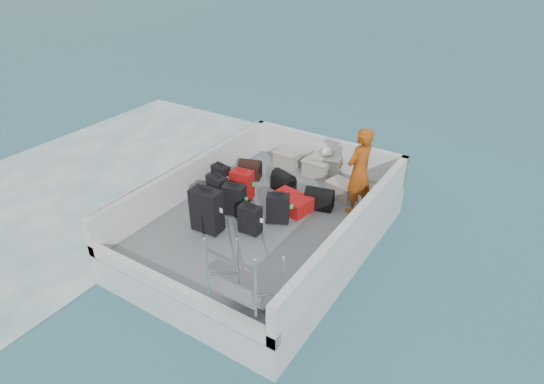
{
  "coord_description": "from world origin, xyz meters",
  "views": [
    {
      "loc": [
        3.9,
        -5.84,
        5.26
      ],
      "look_at": [
        -0.04,
        0.29,
        1.0
      ],
      "focal_mm": 30.0,
      "sensor_mm": 36.0,
      "label": 1
    }
  ],
  "objects": [
    {
      "name": "duffel_0",
      "position": [
        -1.12,
        1.11,
        0.78
      ],
      "size": [
        0.53,
        0.43,
        0.32
      ],
      "primitive_type": null,
      "rotation": [
        0.0,
        0.0,
        0.32
      ],
      "color": "black",
      "rests_on": "deck"
    },
    {
      "name": "deck",
      "position": [
        0.0,
        0.0,
        0.61
      ],
      "size": [
        3.3,
        4.7,
        0.02
      ],
      "primitive_type": "cube",
      "color": "slate",
      "rests_on": "ferry_hull"
    },
    {
      "name": "ferry_hull",
      "position": [
        0.0,
        0.0,
        0.3
      ],
      "size": [
        3.6,
        5.0,
        0.6
      ],
      "primitive_type": "cube",
      "color": "silver",
      "rests_on": "ground"
    },
    {
      "name": "crate_3",
      "position": [
        0.88,
        1.39,
        0.78
      ],
      "size": [
        0.59,
        0.47,
        0.31
      ],
      "primitive_type": "cube",
      "rotation": [
        0.0,
        0.0,
        -0.24
      ],
      "color": "#B0A699",
      "rests_on": "deck"
    },
    {
      "name": "white_bag",
      "position": [
        0.13,
        2.2,
        1.08
      ],
      "size": [
        0.24,
        0.24,
        0.18
      ],
      "primitive_type": "ellipsoid",
      "color": "white",
      "rests_on": "crate_2"
    },
    {
      "name": "deck_fittings",
      "position": [
        0.35,
        -0.32,
        0.99
      ],
      "size": [
        3.6,
        5.0,
        0.9
      ],
      "color": "silver",
      "rests_on": "deck"
    },
    {
      "name": "crate_0",
      "position": [
        -0.75,
        2.01,
        0.78
      ],
      "size": [
        0.56,
        0.41,
        0.31
      ],
      "primitive_type": "cube",
      "rotation": [
        0.0,
        0.0,
        -0.11
      ],
      "color": "#B0A699",
      "rests_on": "deck"
    },
    {
      "name": "suitcase_1",
      "position": [
        -1.04,
        -0.09,
        0.91
      ],
      "size": [
        0.42,
        0.28,
        0.58
      ],
      "primitive_type": "cube",
      "rotation": [
        0.0,
        0.0,
        -0.17
      ],
      "color": "black",
      "rests_on": "deck"
    },
    {
      "name": "suitcase_2",
      "position": [
        -1.33,
        0.39,
        0.88
      ],
      "size": [
        0.4,
        0.29,
        0.53
      ],
      "primitive_type": "cube",
      "rotation": [
        0.0,
        0.0,
        -0.2
      ],
      "color": "black",
      "rests_on": "deck"
    },
    {
      "name": "suitcase_3",
      "position": [
        -0.62,
        -0.89,
        1.02
      ],
      "size": [
        0.55,
        0.34,
        0.81
      ],
      "primitive_type": "cube",
      "rotation": [
        0.0,
        0.0,
        0.06
      ],
      "color": "black",
      "rests_on": "deck"
    },
    {
      "name": "duffel_1",
      "position": [
        -0.24,
        1.03,
        0.78
      ],
      "size": [
        0.55,
        0.43,
        0.32
      ],
      "primitive_type": null,
      "rotation": [
        0.0,
        0.0,
        -0.31
      ],
      "color": "black",
      "rests_on": "deck"
    },
    {
      "name": "passenger",
      "position": [
        1.3,
        1.12,
        1.45
      ],
      "size": [
        0.56,
        0.7,
        1.66
      ],
      "primitive_type": "imported",
      "rotation": [
        0.0,
        0.0,
        -1.87
      ],
      "color": "#D85C14",
      "rests_on": "deck"
    },
    {
      "name": "crate_1",
      "position": [
        0.02,
        1.97,
        0.78
      ],
      "size": [
        0.54,
        0.38,
        0.32
      ],
      "primitive_type": "cube",
      "rotation": [
        0.0,
        0.0,
        -0.04
      ],
      "color": "#B0A699",
      "rests_on": "deck"
    },
    {
      "name": "suitcase_5",
      "position": [
        -0.76,
        0.33,
        0.92
      ],
      "size": [
        0.46,
        0.32,
        0.59
      ],
      "primitive_type": "cube",
      "rotation": [
        0.0,
        0.0,
        0.15
      ],
      "color": "#B30D13",
      "rests_on": "deck"
    },
    {
      "name": "wake_foam",
      "position": [
        -4.8,
        0.0,
        0.0
      ],
      "size": [
        10.0,
        10.0,
        0.0
      ],
      "primitive_type": "plane",
      "color": "white",
      "rests_on": "ground"
    },
    {
      "name": "suitcase_7",
      "position": [
        0.28,
        -0.02,
        0.9
      ],
      "size": [
        0.46,
        0.39,
        0.57
      ],
      "primitive_type": "cube",
      "rotation": [
        0.0,
        0.0,
        0.47
      ],
      "color": "black",
      "rests_on": "deck"
    },
    {
      "name": "ground",
      "position": [
        0.0,
        0.0,
        0.0
      ],
      "size": [
        160.0,
        160.0,
        0.0
      ],
      "primitive_type": "plane",
      "color": "navy",
      "rests_on": "ground"
    },
    {
      "name": "suitcase_6",
      "position": [
        0.05,
        -0.55,
        0.89
      ],
      "size": [
        0.4,
        0.25,
        0.53
      ],
      "primitive_type": "cube",
      "rotation": [
        0.0,
        0.0,
        0.07
      ],
      "color": "black",
      "rests_on": "deck"
    },
    {
      "name": "duffel_2",
      "position": [
        0.68,
        0.83,
        0.78
      ],
      "size": [
        0.59,
        0.42,
        0.32
      ],
      "primitive_type": null,
      "rotation": [
        0.0,
        0.0,
        0.24
      ],
      "color": "black",
      "rests_on": "deck"
    },
    {
      "name": "crate_2",
      "position": [
        0.13,
        2.2,
        0.8
      ],
      "size": [
        0.68,
        0.54,
        0.37
      ],
      "primitive_type": "cube",
      "rotation": [
        0.0,
        0.0,
        0.22
      ],
      "color": "#B0A699",
      "rests_on": "deck"
    },
    {
      "name": "suitcase_8",
      "position": [
        0.26,
        0.49,
        0.77
      ],
      "size": [
        0.82,
        0.62,
        0.29
      ],
      "primitive_type": "cube",
      "rotation": [
        0.0,
        0.0,
        1.38
      ],
      "color": "#B30D13",
      "rests_on": "deck"
    },
    {
      "name": "yellow_bag",
      "position": [
        1.45,
        1.92,
        0.73
      ],
      "size": [
        0.28,
        0.26,
        0.22
      ],
      "primitive_type": "ellipsoid",
      "color": "yellow",
      "rests_on": "deck"
    },
    {
      "name": "suitcase_4",
      "position": [
        -0.53,
        -0.23,
        0.92
      ],
      "size": [
        0.45,
        0.33,
        0.61
      ],
      "primitive_type": "cube",
      "rotation": [
        0.0,
        0.0,
        0.22
      ],
      "color": "black",
      "rests_on": "deck"
    }
  ]
}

